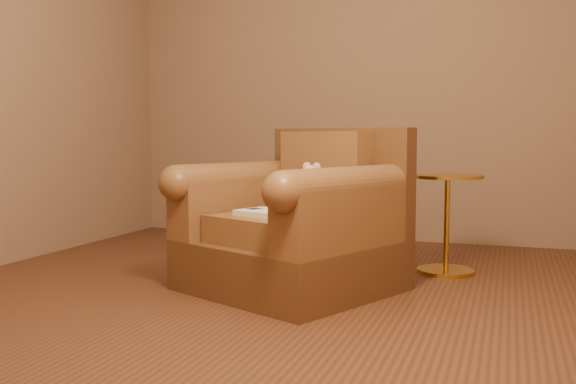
% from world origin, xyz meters
% --- Properties ---
extents(floor, '(4.00, 4.00, 0.00)m').
position_xyz_m(floor, '(0.00, 0.00, 0.00)').
color(floor, '#58311E').
rests_on(floor, ground).
extents(armchair, '(1.33, 1.30, 0.92)m').
position_xyz_m(armchair, '(0.09, 0.11, 0.35)').
color(armchair, '#57361D').
rests_on(armchair, floor).
extents(teddy_bear, '(0.21, 0.24, 0.29)m').
position_xyz_m(teddy_bear, '(0.13, 0.18, 0.55)').
color(teddy_bear, beige).
rests_on(teddy_bear, armchair).
extents(guidebook, '(0.44, 0.36, 0.03)m').
position_xyz_m(guidebook, '(0.02, -0.10, 0.45)').
color(guidebook, beige).
rests_on(guidebook, armchair).
extents(side_table, '(0.45, 0.45, 0.63)m').
position_xyz_m(side_table, '(0.86, 0.81, 0.34)').
color(side_table, gold).
rests_on(side_table, floor).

